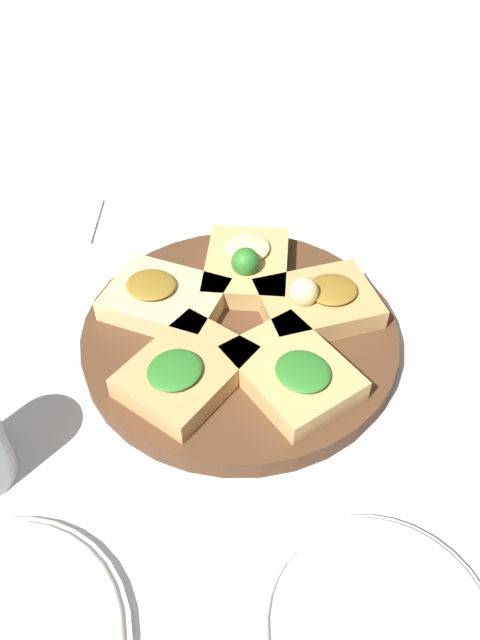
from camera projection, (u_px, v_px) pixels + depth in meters
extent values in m
plane|color=silver|center=(240.00, 342.00, 0.78)|extent=(3.00, 3.00, 0.00)
cylinder|color=#51331E|center=(240.00, 335.00, 0.78)|extent=(0.39, 0.39, 0.03)
cube|color=tan|center=(292.00, 372.00, 0.70)|extent=(0.18, 0.17, 0.03)
ellipsoid|color=#2D7A28|center=(303.00, 371.00, 0.67)|extent=(0.09, 0.09, 0.01)
cube|color=tan|center=(318.00, 303.00, 0.78)|extent=(0.18, 0.17, 0.03)
ellipsoid|color=olive|center=(332.00, 289.00, 0.77)|extent=(0.08, 0.08, 0.01)
sphere|color=beige|center=(303.00, 292.00, 0.76)|extent=(0.04, 0.04, 0.04)
cube|color=tan|center=(247.00, 266.00, 0.83)|extent=(0.13, 0.16, 0.03)
ellipsoid|color=beige|center=(248.00, 247.00, 0.83)|extent=(0.07, 0.07, 0.01)
sphere|color=#2D7A28|center=(245.00, 262.00, 0.80)|extent=(0.04, 0.04, 0.04)
cube|color=#E5C689|center=(165.00, 299.00, 0.78)|extent=(0.15, 0.12, 0.03)
ellipsoid|color=olive|center=(151.00, 285.00, 0.77)|extent=(0.07, 0.06, 0.01)
cube|color=tan|center=(186.00, 371.00, 0.70)|extent=(0.15, 0.17, 0.03)
ellipsoid|color=#2D7A28|center=(175.00, 370.00, 0.68)|extent=(0.08, 0.08, 0.01)
cylinder|color=white|center=(377.00, 631.00, 0.54)|extent=(0.21, 0.21, 0.01)
torus|color=white|center=(378.00, 628.00, 0.53)|extent=(0.20, 0.20, 0.01)
cube|color=white|center=(55.00, 220.00, 0.96)|extent=(0.16, 0.14, 0.01)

